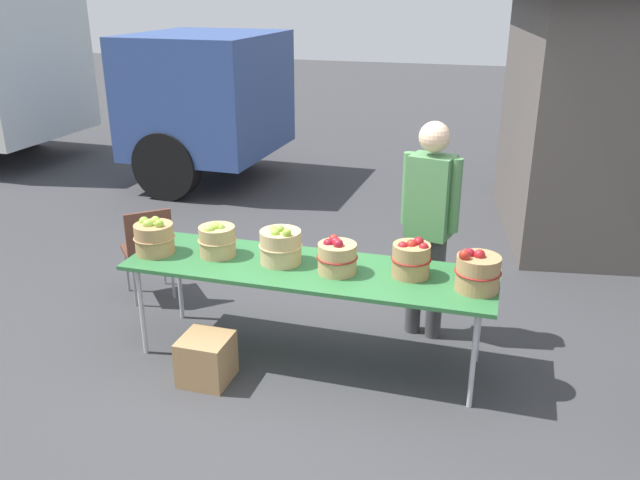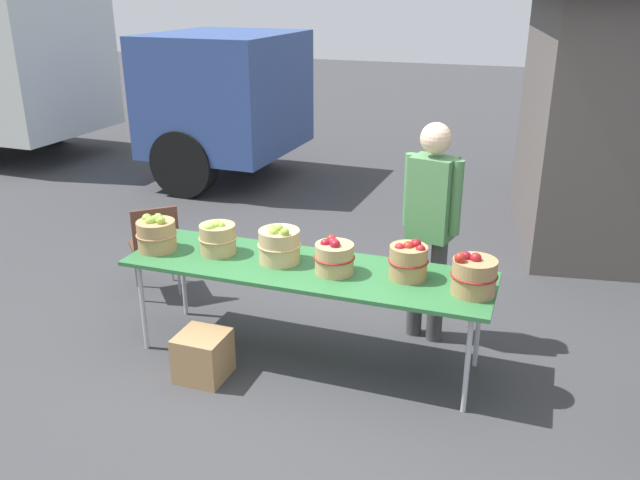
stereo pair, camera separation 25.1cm
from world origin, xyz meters
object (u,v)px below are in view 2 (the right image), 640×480
object	(u,v)px
apple_basket_red_1	(408,260)
vendor_adult	(431,217)
folding_chair	(155,242)
apple_basket_red_0	(334,257)
apple_basket_green_1	(218,238)
box_truck	(21,64)
apple_basket_red_2	(474,275)
apple_basket_green_0	(156,234)
apple_basket_green_2	(279,245)
produce_crate	(203,356)
market_table	(306,272)

from	to	relation	value
apple_basket_red_1	vendor_adult	xyz separation A→B (m)	(0.04, 0.55, 0.14)
vendor_adult	folding_chair	bearing A→B (deg)	13.85
apple_basket_red_0	apple_basket_red_1	world-z (taller)	apple_basket_red_1
apple_basket_green_1	apple_basket_red_1	size ratio (longest dim) A/B	1.03
apple_basket_red_0	box_truck	xyz separation A→B (m)	(-6.61, 4.34, 0.62)
apple_basket_red_2	folding_chair	distance (m)	2.95
apple_basket_green_0	folding_chair	bearing A→B (deg)	125.87
apple_basket_green_1	apple_basket_red_0	size ratio (longest dim) A/B	0.99
apple_basket_green_1	apple_basket_green_2	size ratio (longest dim) A/B	0.91
apple_basket_green_0	apple_basket_red_0	world-z (taller)	apple_basket_green_0
apple_basket_red_1	folding_chair	bearing A→B (deg)	168.04
apple_basket_green_1	folding_chair	distance (m)	1.15
apple_basket_green_1	produce_crate	xyz separation A→B (m)	(0.12, -0.53, -0.70)
apple_basket_green_1	folding_chair	size ratio (longest dim) A/B	0.34
market_table	apple_basket_red_1	world-z (taller)	apple_basket_red_1
apple_basket_green_0	apple_basket_red_0	bearing A→B (deg)	1.73
apple_basket_green_1	vendor_adult	xyz separation A→B (m)	(1.51, 0.59, 0.15)
market_table	apple_basket_green_0	size ratio (longest dim) A/B	8.61
box_truck	vendor_adult	bearing A→B (deg)	-26.04
apple_basket_green_0	vendor_adult	bearing A→B (deg)	19.03
apple_basket_green_1	apple_basket_red_0	world-z (taller)	apple_basket_red_0
apple_basket_green_0	box_truck	distance (m)	6.82
market_table	produce_crate	world-z (taller)	market_table
apple_basket_green_0	produce_crate	distance (m)	1.02
apple_basket_red_1	box_truck	size ratio (longest dim) A/B	0.04
apple_basket_red_0	box_truck	distance (m)	7.93
apple_basket_red_0	apple_basket_green_2	bearing A→B (deg)	173.13
apple_basket_red_1	box_truck	world-z (taller)	box_truck
apple_basket_green_0	apple_basket_red_1	world-z (taller)	apple_basket_green_0
apple_basket_red_2	box_truck	distance (m)	8.77
apple_basket_green_2	vendor_adult	xyz separation A→B (m)	(1.00, 0.59, 0.14)
market_table	folding_chair	bearing A→B (deg)	161.02
market_table	apple_basket_green_2	world-z (taller)	apple_basket_green_2
apple_basket_green_0	apple_basket_red_1	size ratio (longest dim) A/B	1.10
apple_basket_red_0	folding_chair	size ratio (longest dim) A/B	0.34
box_truck	folding_chair	world-z (taller)	box_truck
apple_basket_green_0	apple_basket_red_2	xyz separation A→B (m)	(2.40, 0.03, 0.00)
market_table	apple_basket_red_0	distance (m)	0.27
apple_basket_green_1	apple_basket_red_2	distance (m)	1.92
apple_basket_red_1	box_truck	xyz separation A→B (m)	(-7.12, 4.26, 0.61)
market_table	apple_basket_green_1	distance (m)	0.74
vendor_adult	folding_chair	world-z (taller)	vendor_adult
apple_basket_red_0	folding_chair	world-z (taller)	apple_basket_red_0
apple_basket_red_2	box_truck	world-z (taller)	box_truck
market_table	apple_basket_red_1	xyz separation A→B (m)	(0.74, 0.06, 0.17)
apple_basket_red_2	market_table	bearing A→B (deg)	178.30
market_table	apple_basket_red_1	bearing A→B (deg)	5.02
apple_basket_green_1	produce_crate	world-z (taller)	apple_basket_green_1
market_table	apple_basket_red_0	bearing A→B (deg)	-6.44
apple_basket_green_1	apple_basket_red_2	xyz separation A→B (m)	(1.92, -0.06, 0.01)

